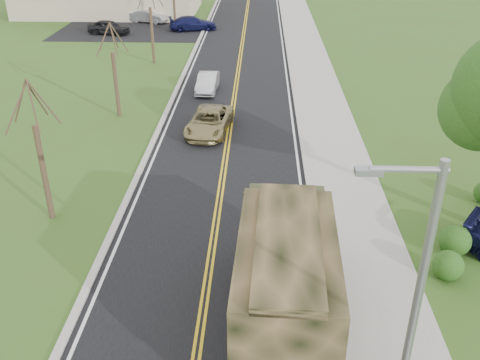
{
  "coord_description": "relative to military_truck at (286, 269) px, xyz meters",
  "views": [
    {
      "loc": [
        1.74,
        -9.03,
        12.04
      ],
      "look_at": [
        0.99,
        10.31,
        1.8
      ],
      "focal_mm": 40.0,
      "sensor_mm": 36.0,
      "label": 1
    }
  ],
  "objects": [
    {
      "name": "road",
      "position": [
        -2.61,
        36.17,
        -2.24
      ],
      "size": [
        8.0,
        120.0,
        0.01
      ],
      "primitive_type": "cube",
      "color": "black",
      "rests_on": "ground"
    },
    {
      "name": "military_truck",
      "position": [
        0.0,
        0.0,
        0.0
      ],
      "size": [
        3.03,
        7.97,
        3.92
      ],
      "rotation": [
        0.0,
        0.0,
        -0.04
      ],
      "color": "black",
      "rests_on": "ground"
    },
    {
      "name": "curb_left",
      "position": [
        -6.76,
        36.17,
        -2.2
      ],
      "size": [
        0.3,
        120.0,
        0.1
      ],
      "primitive_type": "cube",
      "color": "#9E998E",
      "rests_on": "ground"
    },
    {
      "name": "lot_car_dark",
      "position": [
        -15.96,
        40.37,
        -1.54
      ],
      "size": [
        4.38,
        2.5,
        1.4
      ],
      "primitive_type": "imported",
      "rotation": [
        0.0,
        0.0,
        1.36
      ],
      "color": "black",
      "rests_on": "ground"
    },
    {
      "name": "bare_tree_c",
      "position": [
        -9.61,
        30.17,
        0.53
      ],
      "size": [
        2.04,
        2.39,
        6.42
      ],
      "color": "#38281C",
      "rests_on": "ground"
    },
    {
      "name": "street_light",
      "position": [
        2.29,
        -4.33,
        2.19
      ],
      "size": [
        1.65,
        0.22,
        8.0
      ],
      "color": "gray",
      "rests_on": "ground"
    },
    {
      "name": "sedan_silver",
      "position": [
        -4.55,
        23.16,
        -1.63
      ],
      "size": [
        1.44,
        3.8,
        1.24
      ],
      "primitive_type": "imported",
      "rotation": [
        0.0,
        0.0,
        -0.03
      ],
      "color": "silver",
      "rests_on": "ground"
    },
    {
      "name": "lot_car_silver",
      "position": [
        -13.1,
        46.17,
        -1.57
      ],
      "size": [
        4.33,
        2.62,
        1.35
      ],
      "primitive_type": "imported",
      "rotation": [
        0.0,
        0.0,
        1.26
      ],
      "color": "#A5A5A9",
      "rests_on": "ground"
    },
    {
      "name": "sidewalk_right",
      "position": [
        3.29,
        36.17,
        -2.2
      ],
      "size": [
        3.2,
        120.0,
        0.1
      ],
      "primitive_type": "cube",
      "color": "#9E998E",
      "rests_on": "ground"
    },
    {
      "name": "bare_tree_d",
      "position": [
        -9.61,
        42.17,
        0.3
      ],
      "size": [
        1.88,
        2.2,
        5.91
      ],
      "color": "#38281C",
      "rests_on": "ground"
    },
    {
      "name": "curb_right",
      "position": [
        1.54,
        36.17,
        -2.19
      ],
      "size": [
        0.3,
        120.0,
        0.12
      ],
      "primitive_type": "cube",
      "color": "#9E998E",
      "rests_on": "ground"
    },
    {
      "name": "lot_car_navy",
      "position": [
        -7.85,
        42.56,
        -1.54
      ],
      "size": [
        5.17,
        3.1,
        1.4
      ],
      "primitive_type": "imported",
      "rotation": [
        0.0,
        0.0,
        1.82
      ],
      "color": "#10123B",
      "rests_on": "ground"
    },
    {
      "name": "bare_tree_b",
      "position": [
        -9.61,
        18.17,
        0.23
      ],
      "size": [
        1.83,
        2.14,
        5.73
      ],
      "color": "#38281C",
      "rests_on": "ground"
    },
    {
      "name": "bare_tree_a",
      "position": [
        -9.61,
        6.17,
        0.38
      ],
      "size": [
        1.93,
        2.26,
        6.08
      ],
      "color": "#38281C",
      "rests_on": "ground"
    },
    {
      "name": "suv_champagne",
      "position": [
        -3.76,
        15.77,
        -1.59
      ],
      "size": [
        2.75,
        4.98,
        1.32
      ],
      "primitive_type": "imported",
      "rotation": [
        0.0,
        0.0,
        -0.12
      ],
      "color": "#918352",
      "rests_on": "ground"
    }
  ]
}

